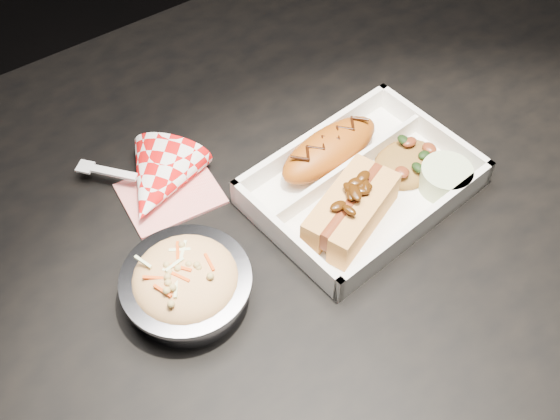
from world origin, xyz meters
The scene contains 8 objects.
dining_table centered at (0.00, 0.00, 0.66)m, with size 1.20×0.80×0.75m.
food_tray centered at (0.06, -0.04, 0.76)m, with size 0.27×0.21×0.04m.
fried_pastry centered at (0.05, 0.01, 0.78)m, with size 0.14×0.06×0.04m, color #A34D10.
hotdog centered at (0.01, -0.07, 0.78)m, with size 0.14×0.10×0.06m.
fried_rice_mound centered at (0.12, -0.04, 0.77)m, with size 0.09×0.07×0.03m, color olive.
cupcake_liner centered at (0.14, -0.09, 0.77)m, with size 0.06×0.06×0.03m, color #BACE9C.
foil_coleslaw_cup centered at (-0.18, -0.05, 0.78)m, with size 0.14×0.14×0.06m.
napkin_fork centered at (-0.14, 0.09, 0.77)m, with size 0.15×0.15×0.10m.
Camera 1 is at (-0.32, -0.42, 1.40)m, focal length 45.00 mm.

